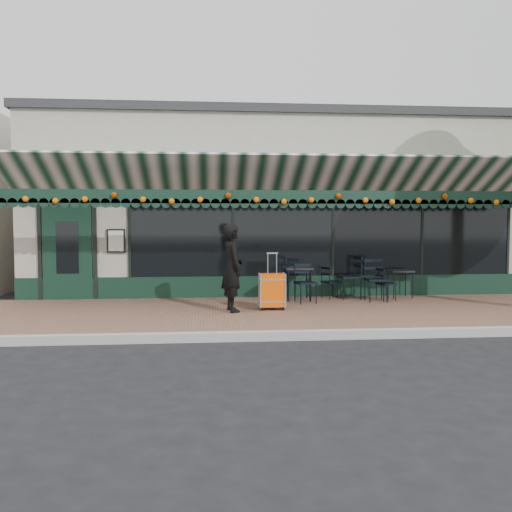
{
  "coord_description": "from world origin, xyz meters",
  "views": [
    {
      "loc": [
        -1.58,
        -8.78,
        1.94
      ],
      "look_at": [
        -0.66,
        1.6,
        1.28
      ],
      "focal_mm": 38.0,
      "sensor_mm": 36.0,
      "label": 1
    }
  ],
  "objects": [
    {
      "name": "cafe_table_b",
      "position": [
        0.46,
        3.39,
        0.83
      ],
      "size": [
        0.61,
        0.61,
        0.75
      ],
      "color": "black",
      "rests_on": "sidewalk"
    },
    {
      "name": "woman",
      "position": [
        -1.1,
        1.95,
        1.02
      ],
      "size": [
        0.55,
        0.72,
        1.75
      ],
      "primitive_type": "imported",
      "rotation": [
        0.0,
        0.0,
        1.8
      ],
      "color": "black",
      "rests_on": "sidewalk"
    },
    {
      "name": "suitcase",
      "position": [
        -0.29,
        2.08,
        0.54
      ],
      "size": [
        0.51,
        0.28,
        1.15
      ],
      "rotation": [
        0.0,
        0.0,
        0.01
      ],
      "color": "#E25007",
      "rests_on": "sidewalk"
    },
    {
      "name": "chair_a_right",
      "position": [
        2.44,
        3.12,
        0.53
      ],
      "size": [
        0.46,
        0.46,
        0.76
      ],
      "primitive_type": null,
      "rotation": [
        0.0,
        0.0,
        1.81
      ],
      "color": "black",
      "rests_on": "sidewalk"
    },
    {
      "name": "chair_b_right",
      "position": [
        1.29,
        3.59,
        0.53
      ],
      "size": [
        0.5,
        0.5,
        0.76
      ],
      "primitive_type": null,
      "rotation": [
        0.0,
        0.0,
        1.97
      ],
      "color": "black",
      "rests_on": "sidewalk"
    },
    {
      "name": "restaurant_building",
      "position": [
        0.0,
        7.84,
        2.27
      ],
      "size": [
        12.0,
        9.6,
        4.5
      ],
      "color": "#9F988A",
      "rests_on": "ground"
    },
    {
      "name": "chair_b_front",
      "position": [
        0.55,
        2.93,
        0.59
      ],
      "size": [
        0.52,
        0.52,
        0.88
      ],
      "primitive_type": null,
      "rotation": [
        0.0,
        0.0,
        0.2
      ],
      "color": "black",
      "rests_on": "sidewalk"
    },
    {
      "name": "curb",
      "position": [
        0.0,
        -0.08,
        0.07
      ],
      "size": [
        18.0,
        0.16,
        0.15
      ],
      "primitive_type": "cube",
      "color": "#9E9E99",
      "rests_on": "ground"
    },
    {
      "name": "sidewalk",
      "position": [
        0.0,
        2.0,
        0.07
      ],
      "size": [
        18.0,
        4.0,
        0.15
      ],
      "primitive_type": "cube",
      "color": "brown",
      "rests_on": "ground"
    },
    {
      "name": "chair_b_left",
      "position": [
        0.02,
        3.48,
        0.64
      ],
      "size": [
        0.6,
        0.6,
        0.98
      ],
      "primitive_type": null,
      "rotation": [
        0.0,
        0.0,
        -1.83
      ],
      "color": "black",
      "rests_on": "sidewalk"
    },
    {
      "name": "chair_a_left",
      "position": [
        1.68,
        3.48,
        0.65
      ],
      "size": [
        0.56,
        0.56,
        1.01
      ],
      "primitive_type": null,
      "rotation": [
        0.0,
        0.0,
        -1.45
      ],
      "color": "black",
      "rests_on": "sidewalk"
    },
    {
      "name": "ground",
      "position": [
        0.0,
        0.0,
        0.0
      ],
      "size": [
        80.0,
        80.0,
        0.0
      ],
      "primitive_type": "plane",
      "color": "black",
      "rests_on": "ground"
    },
    {
      "name": "chair_a_front",
      "position": [
        2.18,
        3.04,
        0.63
      ],
      "size": [
        0.48,
        0.48,
        0.96
      ],
      "primitive_type": null,
      "rotation": [
        0.0,
        0.0,
        0.0
      ],
      "color": "black",
      "rests_on": "sidewalk"
    },
    {
      "name": "cafe_table_a",
      "position": [
        2.93,
        3.59,
        0.74
      ],
      "size": [
        0.53,
        0.53,
        0.65
      ],
      "color": "black",
      "rests_on": "sidewalk"
    }
  ]
}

